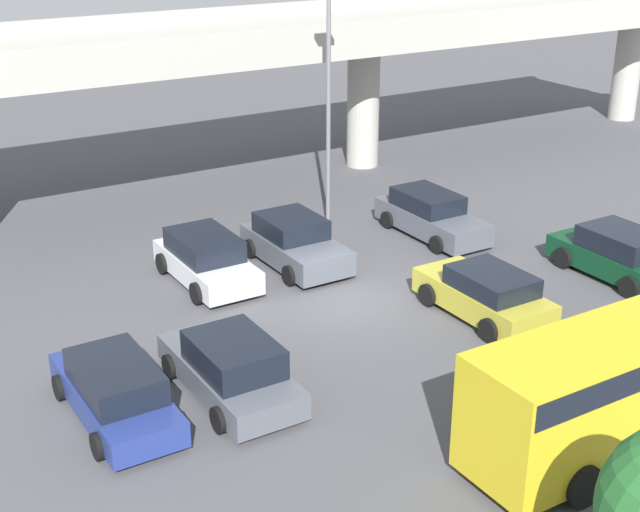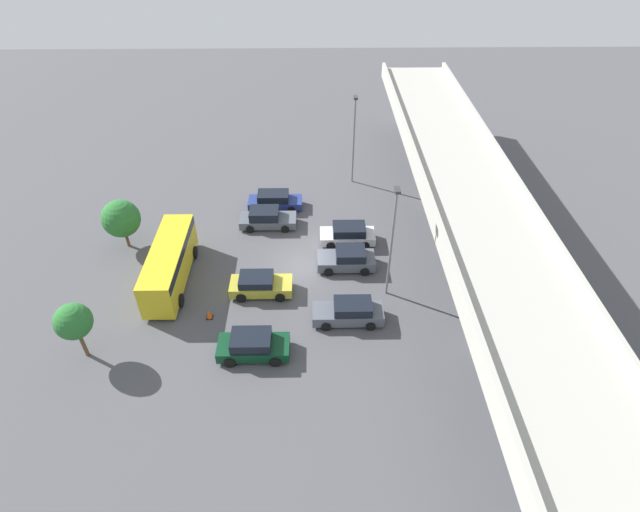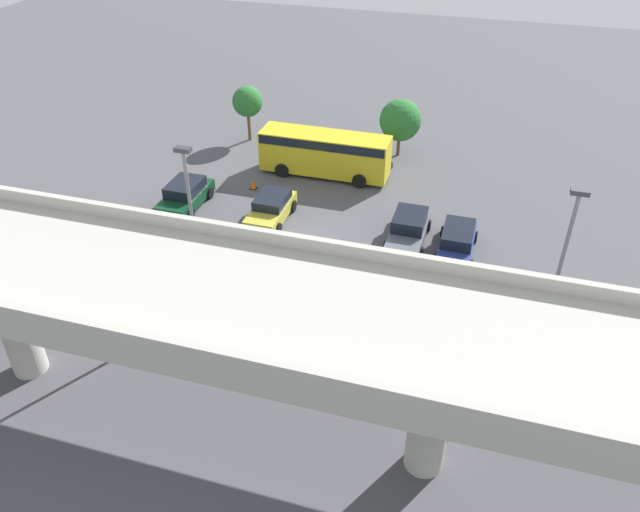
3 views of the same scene
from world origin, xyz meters
name	(u,v)px [view 3 (image 3 of 3)]	position (x,y,z in m)	size (l,w,h in m)	color
ground_plane	(302,253)	(0.00, 0.00, 0.00)	(110.37, 110.37, 0.00)	#4C4C51
highway_overpass	(196,303)	(0.00, 11.89, 5.64)	(52.94, 6.81, 7.00)	#ADAAA0
parked_car_0	(457,241)	(-8.16, -2.54, 0.72)	(2.05, 4.71, 1.49)	navy
parked_car_1	(409,229)	(-5.38, -3.03, 0.74)	(2.18, 4.70, 1.59)	#515660
parked_car_2	(337,290)	(-2.99, 3.63, 0.76)	(2.15, 4.39, 1.58)	silver
parked_car_3	(279,277)	(0.13, 3.39, 0.76)	(2.24, 4.33, 1.63)	#515660
parked_car_4	(271,209)	(2.89, -2.96, 0.73)	(2.13, 4.40, 1.50)	gold
parked_car_5	(181,257)	(5.71, 3.20, 0.74)	(2.05, 4.72, 1.57)	#515660
parked_car_6	(185,195)	(8.54, -2.95, 0.77)	(2.21, 4.46, 1.61)	#0C381E
shuttle_bus	(325,151)	(1.46, -9.51, 1.74)	(8.63, 2.56, 2.91)	gold
lamp_post_near_aisle	(560,266)	(-12.60, 4.60, 4.87)	(0.70, 0.35, 8.35)	slate
lamp_post_mid_lot	(193,222)	(3.09, 6.03, 5.02)	(0.70, 0.35, 8.64)	slate
tree_front_left	(400,120)	(-2.73, -13.96, 2.64)	(2.93, 2.93, 4.11)	brown
tree_front_centre	(247,102)	(8.48, -13.37, 2.98)	(2.23, 2.23, 4.12)	brown
traffic_cone	(253,184)	(5.37, -6.22, 0.33)	(0.44, 0.44, 0.70)	black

